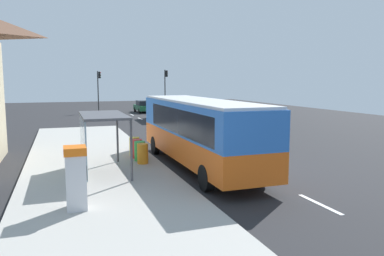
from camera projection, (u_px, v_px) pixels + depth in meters
The scene contains 21 objects.
ground_plane at pixel (161, 131), 31.30m from camera, with size 56.00×92.00×0.04m, color #262628.
sidewalk_platform at pixel (94, 166), 17.96m from camera, with size 6.20×30.00×0.18m, color #ADAAA3.
lane_stripe_seg_0 at pixel (320, 204), 12.63m from camera, with size 0.16×2.20×0.01m, color silver.
lane_stripe_seg_1 at pixel (249, 171), 17.32m from camera, with size 0.16×2.20×0.01m, color silver.
lane_stripe_seg_2 at pixel (209, 151), 22.01m from camera, with size 0.16×2.20×0.01m, color silver.
lane_stripe_seg_3 at pixel (183, 139), 26.69m from camera, with size 0.16×2.20×0.01m, color silver.
lane_stripe_seg_4 at pixel (164, 130), 31.38m from camera, with size 0.16×2.20×0.01m, color silver.
lane_stripe_seg_5 at pixel (151, 124), 36.06m from camera, with size 0.16×2.20×0.01m, color silver.
lane_stripe_seg_6 at pixel (140, 119), 40.75m from camera, with size 0.16×2.20×0.01m, color silver.
lane_stripe_seg_7 at pixel (132, 115), 45.44m from camera, with size 0.16×2.20×0.01m, color silver.
bus at pixel (198, 129), 17.77m from camera, with size 2.64×11.04×3.21m.
white_van at pixel (162, 107), 39.45m from camera, with size 2.15×5.25×2.30m.
sedan_near at pixel (143, 106), 48.80m from camera, with size 1.86×4.41×1.52m.
ticket_machine at pixel (76, 177), 11.55m from camera, with size 0.66×0.76×1.94m.
recycling_bin_orange at pixel (143, 154), 17.96m from camera, with size 0.52×0.52×0.95m, color orange.
recycling_bin_green at pixel (140, 151), 18.62m from camera, with size 0.52×0.52×0.95m, color green.
recycling_bin_red at pixel (137, 149), 19.27m from camera, with size 0.52×0.52×0.95m, color red.
recycling_bin_yellow at pixel (134, 146), 19.93m from camera, with size 0.52×0.52×0.95m, color yellow.
traffic_light_near_side at pixel (166, 84), 50.22m from camera, with size 0.49×0.28×5.48m.
traffic_light_far_side at pixel (99, 85), 48.19m from camera, with size 0.49×0.28×5.27m.
bus_shelter at pixel (96, 128), 16.06m from camera, with size 1.80×4.00×2.50m.
Camera 1 is at (-7.78, -16.14, 4.11)m, focal length 35.47 mm.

